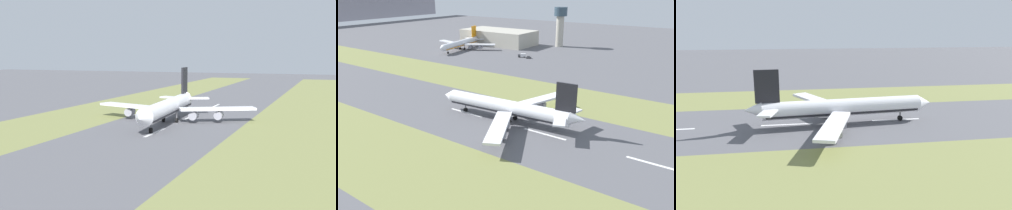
{
  "view_description": "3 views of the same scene",
  "coord_description": "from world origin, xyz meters",
  "views": [
    {
      "loc": [
        -57.21,
        164.13,
        27.25
      ],
      "look_at": [
        2.65,
        0.77,
        7.0
      ],
      "focal_mm": 50.0,
      "sensor_mm": 36.0,
      "label": 1
    },
    {
      "loc": [
        -102.56,
        -72.72,
        53.36
      ],
      "look_at": [
        2.65,
        0.77,
        7.0
      ],
      "focal_mm": 35.0,
      "sensor_mm": 36.0,
      "label": 2
    },
    {
      "loc": [
        112.75,
        -16.55,
        33.86
      ],
      "look_at": [
        2.65,
        0.77,
        7.0
      ],
      "focal_mm": 35.0,
      "sensor_mm": 36.0,
      "label": 3
    }
  ],
  "objects": [
    {
      "name": "ground_plane",
      "position": [
        0.0,
        0.0,
        0.0
      ],
      "size": [
        800.0,
        800.0,
        0.0
      ],
      "primitive_type": "plane",
      "color": "#56565B"
    },
    {
      "name": "grass_median_west",
      "position": [
        -45.0,
        0.0,
        0.0
      ],
      "size": [
        40.0,
        600.0,
        0.01
      ],
      "primitive_type": "cube",
      "color": "olive",
      "rests_on": "ground"
    },
    {
      "name": "grass_median_east",
      "position": [
        45.0,
        0.0,
        0.0
      ],
      "size": [
        40.0,
        600.0,
        0.01
      ],
      "primitive_type": "cube",
      "color": "olive",
      "rests_on": "ground"
    },
    {
      "name": "centreline_dash_near",
      "position": [
        0.0,
        -59.23,
        0.01
      ],
      "size": [
        1.2,
        18.0,
        0.01
      ],
      "primitive_type": "cube",
      "color": "silver",
      "rests_on": "ground"
    },
    {
      "name": "centreline_dash_mid",
      "position": [
        0.0,
        -19.23,
        0.01
      ],
      "size": [
        1.2,
        18.0,
        0.01
      ],
      "primitive_type": "cube",
      "color": "silver",
      "rests_on": "ground"
    },
    {
      "name": "centreline_dash_far",
      "position": [
        0.0,
        20.77,
        0.01
      ],
      "size": [
        1.2,
        18.0,
        0.01
      ],
      "primitive_type": "cube",
      "color": "silver",
      "rests_on": "ground"
    },
    {
      "name": "airplane_main_jet",
      "position": [
        2.8,
        -1.13,
        6.02
      ],
      "size": [
        63.94,
        67.22,
        20.2
      ],
      "color": "white",
      "rests_on": "ground"
    },
    {
      "name": "terminal_building",
      "position": [
        160.37,
        119.84,
        6.94
      ],
      "size": [
        36.0,
        70.2,
        13.88
      ],
      "primitive_type": "cube",
      "color": "#B2AD9E",
      "rests_on": "ground"
    },
    {
      "name": "control_tower",
      "position": [
        182.33,
        64.67,
        22.29
      ],
      "size": [
        12.0,
        12.0,
        36.14
      ],
      "color": "#B2AD9E",
      "rests_on": "ground"
    },
    {
      "name": "airplane_parked_apron",
      "position": [
        117.12,
        129.69,
        5.61
      ],
      "size": [
        62.38,
        58.88,
        18.82
      ],
      "color": "silver",
      "rests_on": "ground"
    },
    {
      "name": "service_truck",
      "position": [
        118.59,
        65.98,
        1.67
      ],
      "size": [
        4.22,
        6.39,
        3.1
      ],
      "color": "#4C4C51",
      "rests_on": "ground"
    },
    {
      "name": "apron_car",
      "position": [
        118.06,
        59.62,
        1.0
      ],
      "size": [
        3.98,
        4.65,
        2.03
      ],
      "color": "#4C4C51",
      "rests_on": "ground"
    }
  ]
}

